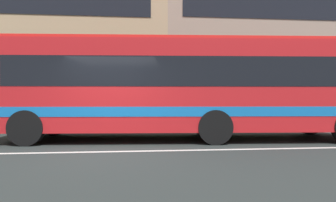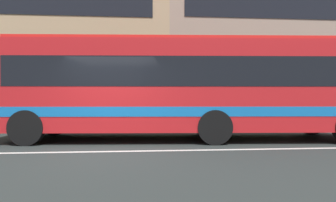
% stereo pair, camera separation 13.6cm
% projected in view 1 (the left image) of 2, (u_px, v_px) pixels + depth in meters
% --- Properties ---
extents(ground_plane, '(160.00, 160.00, 0.00)m').
position_uv_depth(ground_plane, '(106.00, 152.00, 7.64)').
color(ground_plane, '#2B3230').
extents(lane_centre_line, '(60.00, 0.16, 0.01)m').
position_uv_depth(lane_centre_line, '(106.00, 152.00, 7.64)').
color(lane_centre_line, silver).
rests_on(lane_centre_line, ground_plane).
extents(hedge_row_far, '(20.98, 1.10, 0.88)m').
position_uv_depth(hedge_row_far, '(28.00, 120.00, 12.64)').
color(hedge_row_far, '#3B7233').
rests_on(hedge_row_far, ground_plane).
extents(apartment_block_right, '(20.91, 8.97, 12.25)m').
position_uv_depth(apartment_block_right, '(303.00, 33.00, 22.57)').
color(apartment_block_right, tan).
rests_on(apartment_block_right, ground_plane).
extents(transit_bus, '(11.42, 3.29, 3.16)m').
position_uv_depth(transit_bus, '(187.00, 85.00, 9.93)').
color(transit_bus, red).
rests_on(transit_bus, ground_plane).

